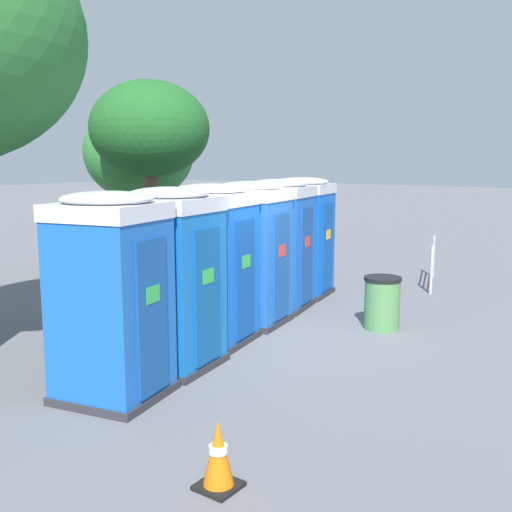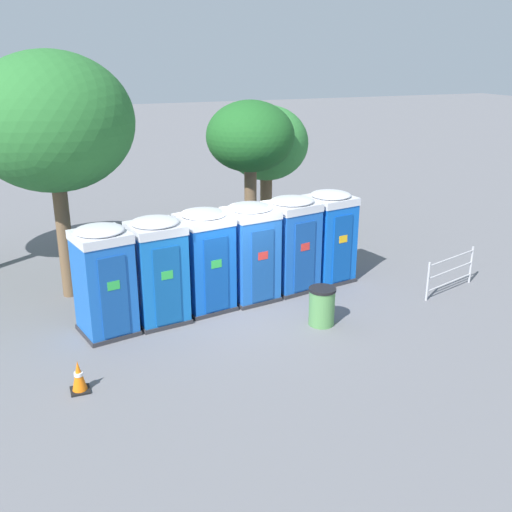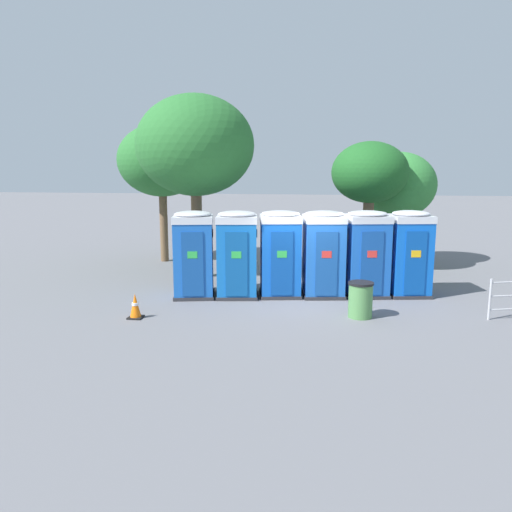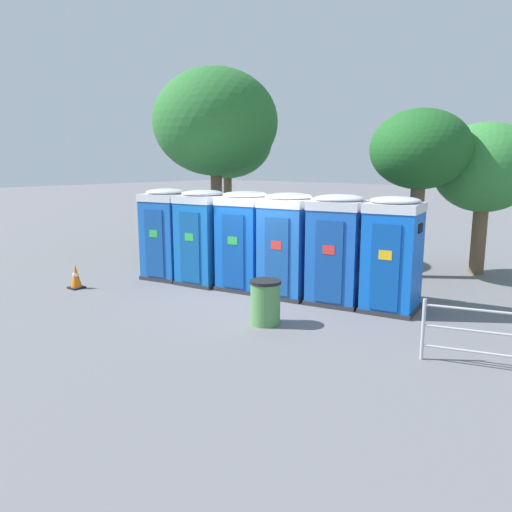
% 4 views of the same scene
% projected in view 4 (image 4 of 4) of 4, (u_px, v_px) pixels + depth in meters
% --- Properties ---
extents(ground_plane, '(120.00, 120.00, 0.00)m').
position_uv_depth(ground_plane, '(258.00, 295.00, 12.40)').
color(ground_plane, slate).
extents(portapotty_0, '(1.39, 1.42, 2.54)m').
position_uv_depth(portapotty_0, '(167.00, 233.00, 14.08)').
color(portapotty_0, '#2D2D33').
rests_on(portapotty_0, ground).
extents(portapotty_1, '(1.36, 1.37, 2.54)m').
position_uv_depth(portapotty_1, '(203.00, 237.00, 13.43)').
color(portapotty_1, '#2D2D33').
rests_on(portapotty_1, ground).
extents(portapotty_2, '(1.40, 1.40, 2.54)m').
position_uv_depth(portapotty_2, '(245.00, 240.00, 12.86)').
color(portapotty_2, '#2D2D33').
rests_on(portapotty_2, ground).
extents(portapotty_3, '(1.37, 1.38, 2.54)m').
position_uv_depth(portapotty_3, '(288.00, 245.00, 12.17)').
color(portapotty_3, '#2D2D33').
rests_on(portapotty_3, ground).
extents(portapotty_4, '(1.45, 1.43, 2.54)m').
position_uv_depth(portapotty_4, '(338.00, 249.00, 11.55)').
color(portapotty_4, '#2D2D33').
rests_on(portapotty_4, ground).
extents(portapotty_5, '(1.36, 1.39, 2.54)m').
position_uv_depth(portapotty_5, '(393.00, 254.00, 10.93)').
color(portapotty_5, '#2D2D33').
rests_on(portapotty_5, ground).
extents(street_tree_0, '(3.96, 3.96, 6.19)m').
position_uv_depth(street_tree_0, '(216.00, 123.00, 15.83)').
color(street_tree_0, brown).
rests_on(street_tree_0, ground).
extents(street_tree_1, '(2.76, 2.76, 4.72)m').
position_uv_depth(street_tree_1, '(420.00, 151.00, 13.78)').
color(street_tree_1, brown).
rests_on(street_tree_1, ground).
extents(street_tree_2, '(3.48, 3.48, 5.52)m').
position_uv_depth(street_tree_2, '(227.00, 141.00, 19.38)').
color(street_tree_2, brown).
rests_on(street_tree_2, ground).
extents(street_tree_3, '(2.89, 2.89, 4.39)m').
position_uv_depth(street_tree_3, '(484.00, 169.00, 14.34)').
color(street_tree_3, brown).
rests_on(street_tree_3, ground).
extents(trash_can, '(0.64, 0.64, 0.92)m').
position_uv_depth(trash_can, '(265.00, 302.00, 10.14)').
color(trash_can, '#518C4C').
rests_on(trash_can, ground).
extents(traffic_cone, '(0.36, 0.36, 0.64)m').
position_uv_depth(traffic_cone, '(76.00, 277.00, 13.05)').
color(traffic_cone, black).
rests_on(traffic_cone, ground).
extents(event_barrier, '(1.96, 0.68, 1.05)m').
position_uv_depth(event_barrier, '(489.00, 335.00, 7.91)').
color(event_barrier, '#B7B7BC').
rests_on(event_barrier, ground).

